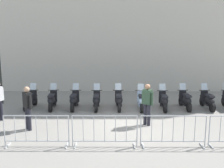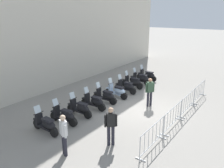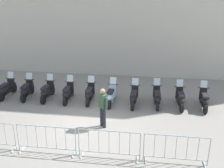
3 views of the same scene
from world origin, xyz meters
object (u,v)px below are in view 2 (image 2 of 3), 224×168
Objects in this scene: motorcycle_8 at (141,79)px; officer_by_barriers at (111,124)px; motorcycle_1 at (64,116)px; barrier_segment_2 at (188,103)px; motorcycle_6 at (126,87)px; barrier_segment_3 at (199,92)px; motorcycle_3 at (94,102)px; motorcycle_5 at (117,91)px; barrier_segment_1 at (173,117)px; officer_mid_plaza at (64,133)px; motorcycle_0 at (46,124)px; motorcycle_2 at (80,108)px; motorcycle_9 at (147,75)px; barrier_segment_0 at (152,137)px; motorcycle_7 at (133,82)px; motorcycle_4 at (106,96)px; officer_near_row_end at (150,90)px.

officer_by_barriers is (-8.39, -2.17, 0.53)m from motorcycle_8.
barrier_segment_2 is (4.60, -5.04, 0.07)m from motorcycle_1.
officer_by_barriers reaches higher than barrier_segment_2.
barrier_segment_3 is at bearing -75.04° from motorcycle_6.
motorcycle_3 reaches higher than barrier_segment_2.
motorcycle_3 is 1.00× the size of motorcycle_8.
motorcycle_6 is 4.75m from barrier_segment_3.
motorcycle_1 is 4.52m from motorcycle_5.
officer_by_barriers is (-4.99, -2.40, 0.53)m from motorcycle_5.
officer_by_barriers is (-6.12, -2.30, 0.53)m from motorcycle_6.
barrier_segment_1 and barrier_segment_2 have the same top height.
motorcycle_6 is at bearing -6.87° from motorcycle_1.
officer_mid_plaza is (-7.62, -1.06, 0.53)m from motorcycle_6.
motorcycle_0 is 2.27m from motorcycle_2.
motorcycle_2 is 1.00× the size of motorcycle_9.
motorcycle_8 is 8.63m from barrier_segment_0.
motorcycle_2 is at bearing 174.35° from motorcycle_8.
barrier_segment_3 is (6.84, -5.26, 0.07)m from motorcycle_1.
barrier_segment_2 is at bearing -136.79° from motorcycle_9.
motorcycle_5 reaches higher than barrier_segment_2.
motorcycle_9 is 0.80× the size of barrier_segment_3.
barrier_segment_2 is at bearing -22.00° from officer_by_barriers.
barrier_segment_0 is (-8.88, -3.69, 0.07)m from motorcycle_9.
motorcycle_9 is at bearing -5.68° from motorcycle_1.
barrier_segment_2 is at bearing -47.58° from motorcycle_1.
motorcycle_2 is 1.00× the size of officer_mid_plaza.
motorcycle_7 is at bearing -4.83° from motorcycle_3.
barrier_segment_3 is (6.71, -0.68, 0.00)m from barrier_segment_0.
motorcycle_3 is at bearing 175.50° from motorcycle_4.
motorcycle_4 reaches higher than barrier_segment_2.
motorcycle_8 is 1.00× the size of officer_near_row_end.
officer_by_barriers is (-4.74, -0.09, 0.00)m from officer_near_row_end.
officer_near_row_end is (5.37, -3.01, 0.53)m from motorcycle_0.
officer_mid_plaza is (-6.49, -1.16, 0.53)m from motorcycle_5.
officer_near_row_end is (-3.65, -2.08, 0.53)m from motorcycle_8.
officer_mid_plaza is (-5.38, -1.36, 0.53)m from motorcycle_4.
motorcycle_2 and motorcycle_8 have the same top height.
motorcycle_3 is 3.88m from officer_by_barriers.
officer_near_row_end is (1.99, -2.60, 0.53)m from motorcycle_3.
barrier_segment_3 is at bearing -42.46° from officer_near_row_end.
motorcycle_8 is at bearing -3.87° from motorcycle_5.
motorcycle_7 is 2.26m from motorcycle_9.
motorcycle_3 is 1.00× the size of motorcycle_9.
motorcycle_6 is at bearing 7.88° from officer_mid_plaza.
motorcycle_1 reaches higher than barrier_segment_1.
motorcycle_7 is at bearing 174.10° from motorcycle_9.
motorcycle_9 reaches higher than barrier_segment_0.
motorcycle_1 is 3.39m from motorcycle_4.
motorcycle_0 reaches higher than barrier_segment_3.
barrier_segment_1 is (0.12, -4.53, 0.07)m from motorcycle_3.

